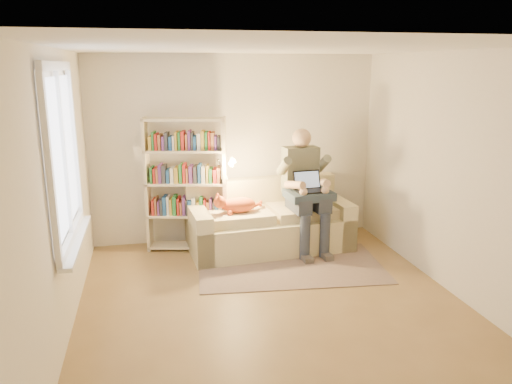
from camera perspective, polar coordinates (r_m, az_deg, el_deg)
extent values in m
plane|color=olive|center=(5.35, 2.08, -12.94)|extent=(4.50, 4.50, 0.00)
cube|color=white|center=(4.76, 2.37, 16.14)|extent=(4.00, 4.50, 0.02)
cube|color=silver|center=(4.80, -21.54, -0.52)|extent=(0.02, 4.50, 2.60)
cube|color=silver|center=(5.72, 22.00, 1.69)|extent=(0.02, 4.50, 2.60)
cube|color=silver|center=(7.05, -2.40, 4.92)|extent=(4.00, 0.02, 2.60)
cube|color=silver|center=(2.88, 13.72, -9.59)|extent=(4.00, 0.02, 2.60)
plane|color=white|center=(4.92, -21.22, 4.02)|extent=(0.00, 1.50, 1.50)
cube|color=white|center=(4.86, -21.96, 13.23)|extent=(0.05, 1.50, 0.08)
cube|color=white|center=(5.11, -20.32, -4.71)|extent=(0.05, 1.50, 0.08)
cube|color=white|center=(4.92, -21.11, 4.03)|extent=(0.04, 0.05, 1.50)
cube|color=white|center=(5.12, -19.83, -5.22)|extent=(0.12, 1.52, 0.04)
cube|color=beige|center=(6.82, 1.54, -4.69)|extent=(2.22, 1.13, 0.45)
cube|color=beige|center=(7.04, 0.60, -0.21)|extent=(2.16, 0.38, 0.46)
cube|color=beige|center=(6.57, -6.55, -4.66)|extent=(0.29, 0.98, 0.65)
cube|color=beige|center=(7.14, 8.96, -3.18)|extent=(0.29, 0.98, 0.65)
cube|color=beige|center=(6.56, -2.33, -2.83)|extent=(0.96, 0.71, 0.13)
cube|color=beige|center=(6.85, 5.55, -2.13)|extent=(0.96, 0.71, 0.13)
cube|color=slate|center=(6.79, 5.09, 2.52)|extent=(0.48, 0.29, 0.64)
sphere|color=tan|center=(6.69, 5.24, 6.16)|extent=(0.25, 0.25, 0.25)
cube|color=#323947|center=(6.56, 4.85, -1.33)|extent=(0.22, 0.53, 0.20)
cube|color=#323947|center=(6.66, 7.08, -1.14)|extent=(0.22, 0.53, 0.20)
cylinder|color=#323947|center=(6.45, 5.61, -5.19)|extent=(0.13, 0.13, 0.60)
cylinder|color=#323947|center=(6.55, 7.86, -4.94)|extent=(0.13, 0.13, 0.60)
ellipsoid|color=orange|center=(6.48, -2.28, -1.53)|extent=(0.47, 0.27, 0.20)
sphere|color=orange|center=(6.37, -4.44, -1.20)|extent=(0.16, 0.16, 0.16)
cylinder|color=orange|center=(6.60, -0.38, -1.58)|extent=(0.22, 0.06, 0.06)
cube|color=#293949|center=(6.58, 6.67, -0.28)|extent=(0.61, 0.51, 0.10)
cube|color=black|center=(6.52, 6.84, 0.16)|extent=(0.39, 0.28, 0.02)
cube|color=black|center=(6.61, 6.42, 1.45)|extent=(0.38, 0.13, 0.24)
plane|color=#8CA5CC|center=(6.61, 6.42, 1.45)|extent=(0.34, 0.14, 0.31)
cube|color=beige|center=(6.78, -12.31, 0.79)|extent=(0.09, 0.27, 1.80)
cube|color=beige|center=(6.65, -3.58, 0.82)|extent=(0.09, 0.27, 1.80)
cube|color=beige|center=(6.94, -7.75, -6.04)|extent=(1.10, 0.49, 0.03)
cube|color=beige|center=(6.80, -7.87, -2.58)|extent=(1.10, 0.49, 0.03)
cube|color=beige|center=(6.69, -8.00, 1.01)|extent=(1.10, 0.49, 0.03)
cube|color=beige|center=(6.61, -8.13, 4.70)|extent=(1.10, 0.49, 0.03)
cube|color=beige|center=(6.55, -8.26, 8.23)|extent=(1.10, 0.49, 0.03)
cube|color=#66337F|center=(6.77, -7.91, -1.60)|extent=(0.94, 0.40, 0.21)
cube|color=#333338|center=(6.66, -8.04, 2.02)|extent=(0.94, 0.40, 0.21)
cube|color=#1E4C8C|center=(6.59, -8.17, 5.75)|extent=(0.94, 0.40, 0.21)
cylinder|color=silver|center=(6.64, -4.26, 1.31)|extent=(0.10, 0.10, 0.04)
cone|color=silver|center=(6.46, -2.99, 3.43)|extent=(0.14, 0.16, 0.15)
cube|color=#826C5E|center=(6.32, 3.95, -8.45)|extent=(2.40, 1.56, 0.01)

